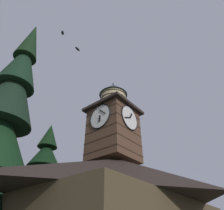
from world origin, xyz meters
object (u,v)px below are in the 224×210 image
pine_tree_behind (38,194)px  moon (51,190)px  flying_bird_low (63,33)px  flying_bird_high (78,49)px  clock_tower (113,123)px

pine_tree_behind → moon: (-21.54, -29.74, 7.52)m
pine_tree_behind → flying_bird_low: size_ratio=24.17×
moon → flying_bird_high: size_ratio=2.48×
flying_bird_high → flying_bird_low: bearing=2.8°
moon → flying_bird_high: (22.49, 33.56, 6.96)m
clock_tower → flying_bird_high: flying_bird_high is taller
clock_tower → pine_tree_behind: clock_tower is taller
pine_tree_behind → flying_bird_low: 15.68m
clock_tower → flying_bird_low: bearing=-24.4°
clock_tower → flying_bird_low: (5.42, -2.46, 9.40)m
pine_tree_behind → flying_bird_high: size_ratio=19.17×
moon → flying_bird_low: bearing=53.7°
flying_bird_high → moon: bearing=-123.8°
moon → flying_bird_low: (24.77, 33.67, 7.32)m
clock_tower → moon: clock_tower is taller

